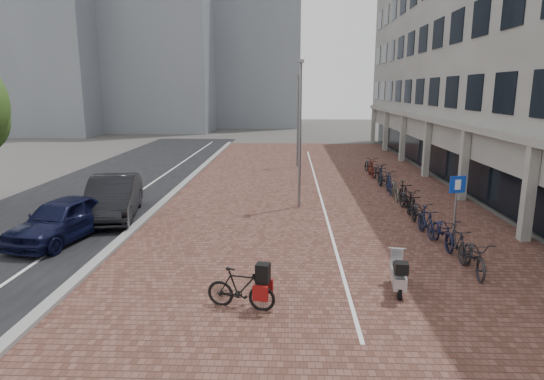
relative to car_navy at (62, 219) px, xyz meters
The scene contains 16 objects.
ground 8.04m from the car_navy, 26.00° to the right, with size 140.00×140.00×0.00m, color #474442.
plaza_brick 12.54m from the car_navy, 42.74° to the left, with size 14.50×42.00×0.04m, color brown.
street_asphalt 8.72m from the car_navy, 102.02° to the left, with size 8.00×50.00×0.03m, color black.
curb 8.77m from the car_navy, 76.17° to the left, with size 0.35×42.00×0.14m, color gray.
lane_line 8.53m from the car_navy, 88.71° to the left, with size 0.12×44.00×0.00m, color white.
parking_line 12.68m from the car_navy, 42.13° to the left, with size 0.10×30.00×0.00m, color white.
office_building 24.93m from the car_navy, 31.79° to the left, with size 8.40×40.00×15.00m.
bg_towers 47.85m from the car_navy, 98.94° to the left, with size 33.00×23.00×32.00m.
car_navy is the anchor object (origin of this frame).
car_dark 3.06m from the car_navy, 76.94° to the left, with size 1.79×5.13×1.69m, color black.
hero_bike 8.35m from the car_navy, 36.32° to the right, with size 1.76×0.85×1.20m.
scooter_front 11.35m from the car_navy, 19.65° to the right, with size 0.47×1.49×1.03m, color silver, non-canonical shape.
parking_sign 13.12m from the car_navy, ahead, with size 0.52×0.17×2.54m.
lamp_near 9.93m from the car_navy, 30.42° to the left, with size 0.12×0.12×6.29m, color gray.
lamp_far 18.23m from the car_navy, 62.35° to the left, with size 0.12×0.12×6.06m, color slate.
bike_row 14.06m from the car_navy, 23.22° to the left, with size 1.16×18.13×1.05m.
Camera 1 is at (0.66, -11.67, 5.16)m, focal length 30.64 mm.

